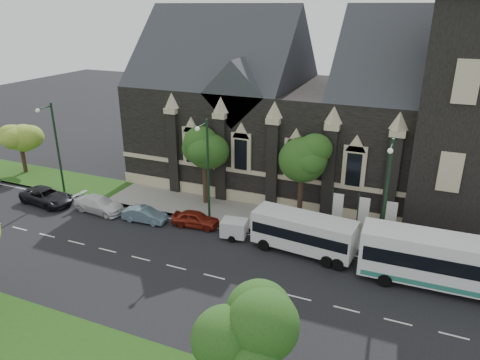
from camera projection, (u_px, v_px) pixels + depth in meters
The scene contains 20 objects.
ground at pixel (214, 277), 30.43m from camera, with size 160.00×160.00×0.00m, color black.
sidewalk at pixel (262, 218), 38.54m from camera, with size 80.00×5.00×0.15m, color gray.
museum at pixel (349, 110), 41.66m from camera, with size 40.00×17.70×29.90m.
tree_park_east at pixel (247, 333), 18.51m from camera, with size 3.40×3.40×6.28m.
tree_walk_right at pixel (306, 156), 36.30m from camera, with size 4.08×4.08×7.80m.
tree_walk_left at pixel (207, 145), 39.59m from camera, with size 3.91×3.91×7.64m.
tree_walk_far at pixel (21, 132), 47.53m from camera, with size 3.40×3.40×6.28m.
street_lamp_near at pixel (386, 193), 31.00m from camera, with size 0.36×1.88×9.00m.
street_lamp_mid at pixel (207, 166), 36.08m from camera, with size 0.36×1.88×9.00m.
street_lamp_far at pixel (55, 144), 41.87m from camera, with size 0.36×1.88×9.00m.
banner_flag_left at pixel (335, 209), 34.99m from camera, with size 0.90×0.10×4.00m.
banner_flag_center at pixel (361, 213), 34.26m from camera, with size 0.90×0.10×4.00m.
banner_flag_right at pixel (388, 218), 33.54m from camera, with size 0.90×0.10×4.00m.
tour_coach at pixel (460, 264), 28.30m from camera, with size 12.37×3.05×3.59m.
shuttle_bus at pixel (304, 232), 32.88m from camera, with size 7.79×3.30×2.93m.
box_trailer at pixel (234, 228), 35.18m from camera, with size 2.96×1.75×1.54m.
sedan at pixel (145, 215), 37.96m from camera, with size 1.34×3.85×1.27m, color #6F8DA0.
car_far_red at pixel (196, 219), 37.12m from camera, with size 1.61×3.99×1.36m, color maroon.
car_far_white at pixel (99, 204), 39.74m from camera, with size 1.99×4.89×1.42m, color white.
car_far_black at pixel (47, 196), 41.32m from camera, with size 2.47×5.36×1.49m, color black.
Camera 1 is at (11.71, -23.13, 17.35)m, focal length 33.29 mm.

